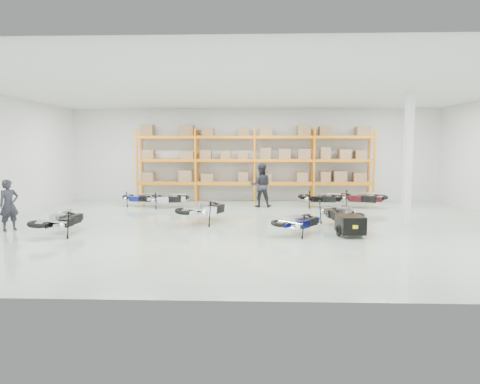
{
  "coord_description": "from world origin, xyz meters",
  "views": [
    {
      "loc": [
        0.02,
        -14.18,
        2.69
      ],
      "look_at": [
        -0.49,
        0.54,
        1.1
      ],
      "focal_mm": 32.0,
      "sensor_mm": 36.0,
      "label": 1
    }
  ],
  "objects_px": {
    "moto_black_far_left": "(60,216)",
    "moto_touring_right": "(340,209)",
    "moto_back_c": "(321,195)",
    "moto_back_a": "(140,195)",
    "moto_back_d": "(361,195)",
    "person_back": "(261,185)",
    "moto_silver_left": "(205,205)",
    "moto_back_b": "(167,196)",
    "trailer": "(350,224)",
    "moto_blue_centre": "(299,218)",
    "person_left": "(9,205)"
  },
  "relations": [
    {
      "from": "moto_touring_right",
      "to": "moto_back_c",
      "type": "relative_size",
      "value": 1.1
    },
    {
      "from": "moto_black_far_left",
      "to": "moto_back_d",
      "type": "relative_size",
      "value": 0.98
    },
    {
      "from": "moto_touring_right",
      "to": "trailer",
      "type": "bearing_deg",
      "value": -94.78
    },
    {
      "from": "moto_blue_centre",
      "to": "moto_back_d",
      "type": "distance_m",
      "value": 6.68
    },
    {
      "from": "trailer",
      "to": "moto_back_c",
      "type": "relative_size",
      "value": 0.86
    },
    {
      "from": "moto_black_far_left",
      "to": "moto_back_a",
      "type": "relative_size",
      "value": 1.15
    },
    {
      "from": "moto_black_far_left",
      "to": "moto_touring_right",
      "type": "relative_size",
      "value": 0.97
    },
    {
      "from": "moto_touring_right",
      "to": "person_left",
      "type": "xyz_separation_m",
      "value": [
        -10.67,
        -1.03,
        0.23
      ]
    },
    {
      "from": "moto_back_d",
      "to": "moto_back_b",
      "type": "bearing_deg",
      "value": 114.23
    },
    {
      "from": "moto_touring_right",
      "to": "moto_back_b",
      "type": "height_order",
      "value": "moto_touring_right"
    },
    {
      "from": "moto_touring_right",
      "to": "trailer",
      "type": "relative_size",
      "value": 1.27
    },
    {
      "from": "moto_back_c",
      "to": "moto_back_a",
      "type": "bearing_deg",
      "value": 98.37
    },
    {
      "from": "moto_back_b",
      "to": "moto_back_c",
      "type": "bearing_deg",
      "value": -98.14
    },
    {
      "from": "moto_back_d",
      "to": "person_back",
      "type": "xyz_separation_m",
      "value": [
        -4.37,
        0.15,
        0.38
      ]
    },
    {
      "from": "moto_touring_right",
      "to": "person_left",
      "type": "bearing_deg",
      "value": -179.25
    },
    {
      "from": "moto_black_far_left",
      "to": "moto_touring_right",
      "type": "xyz_separation_m",
      "value": [
        8.73,
        1.67,
        0.02
      ]
    },
    {
      "from": "moto_touring_right",
      "to": "person_back",
      "type": "distance_m",
      "value": 5.26
    },
    {
      "from": "moto_silver_left",
      "to": "moto_back_b",
      "type": "xyz_separation_m",
      "value": [
        -2.09,
        3.67,
        -0.11
      ]
    },
    {
      "from": "moto_silver_left",
      "to": "moto_back_b",
      "type": "bearing_deg",
      "value": -34.06
    },
    {
      "from": "moto_touring_right",
      "to": "moto_back_a",
      "type": "height_order",
      "value": "moto_touring_right"
    },
    {
      "from": "moto_back_c",
      "to": "moto_back_b",
      "type": "bearing_deg",
      "value": 101.79
    },
    {
      "from": "moto_back_b",
      "to": "person_back",
      "type": "relative_size",
      "value": 0.87
    },
    {
      "from": "moto_back_d",
      "to": "person_left",
      "type": "xyz_separation_m",
      "value": [
        -12.46,
        -5.46,
        0.24
      ]
    },
    {
      "from": "moto_silver_left",
      "to": "moto_back_c",
      "type": "relative_size",
      "value": 1.16
    },
    {
      "from": "moto_touring_right",
      "to": "moto_back_b",
      "type": "xyz_separation_m",
      "value": [
        -6.68,
        4.18,
        -0.08
      ]
    },
    {
      "from": "moto_back_b",
      "to": "moto_back_d",
      "type": "xyz_separation_m",
      "value": [
        8.47,
        0.25,
        0.07
      ]
    },
    {
      "from": "moto_blue_centre",
      "to": "moto_silver_left",
      "type": "distance_m",
      "value": 3.62
    },
    {
      "from": "moto_black_far_left",
      "to": "moto_back_c",
      "type": "distance_m",
      "value": 10.74
    },
    {
      "from": "moto_blue_centre",
      "to": "person_back",
      "type": "height_order",
      "value": "person_back"
    },
    {
      "from": "moto_blue_centre",
      "to": "moto_back_d",
      "type": "xyz_separation_m",
      "value": [
        3.3,
        5.81,
        0.07
      ]
    },
    {
      "from": "moto_black_far_left",
      "to": "moto_back_a",
      "type": "distance_m",
      "value": 6.3
    },
    {
      "from": "moto_blue_centre",
      "to": "moto_back_d",
      "type": "relative_size",
      "value": 0.88
    },
    {
      "from": "trailer",
      "to": "moto_back_b",
      "type": "relative_size",
      "value": 0.9
    },
    {
      "from": "moto_back_b",
      "to": "moto_black_far_left",
      "type": "bearing_deg",
      "value": 149.69
    },
    {
      "from": "moto_black_far_left",
      "to": "moto_back_b",
      "type": "height_order",
      "value": "moto_black_far_left"
    },
    {
      "from": "moto_blue_centre",
      "to": "moto_back_a",
      "type": "relative_size",
      "value": 1.03
    },
    {
      "from": "trailer",
      "to": "moto_back_a",
      "type": "xyz_separation_m",
      "value": [
        -7.97,
        6.19,
        0.13
      ]
    },
    {
      "from": "moto_back_c",
      "to": "moto_back_d",
      "type": "height_order",
      "value": "moto_back_d"
    },
    {
      "from": "trailer",
      "to": "moto_back_d",
      "type": "xyz_separation_m",
      "value": [
        1.79,
        6.03,
        0.21
      ]
    },
    {
      "from": "moto_back_b",
      "to": "person_back",
      "type": "bearing_deg",
      "value": -95.51
    },
    {
      "from": "moto_silver_left",
      "to": "moto_touring_right",
      "type": "xyz_separation_m",
      "value": [
        4.59,
        -0.51,
        -0.03
      ]
    },
    {
      "from": "trailer",
      "to": "moto_back_b",
      "type": "height_order",
      "value": "moto_back_b"
    },
    {
      "from": "moto_touring_right",
      "to": "moto_back_b",
      "type": "distance_m",
      "value": 7.88
    },
    {
      "from": "moto_back_b",
      "to": "moto_back_d",
      "type": "distance_m",
      "value": 8.48
    },
    {
      "from": "moto_back_d",
      "to": "person_back",
      "type": "distance_m",
      "value": 4.39
    },
    {
      "from": "moto_black_far_left",
      "to": "moto_back_b",
      "type": "xyz_separation_m",
      "value": [
        2.04,
        5.84,
        -0.06
      ]
    },
    {
      "from": "moto_black_far_left",
      "to": "trailer",
      "type": "bearing_deg",
      "value": -175.27
    },
    {
      "from": "moto_back_a",
      "to": "moto_back_b",
      "type": "height_order",
      "value": "moto_back_b"
    },
    {
      "from": "moto_silver_left",
      "to": "moto_back_c",
      "type": "bearing_deg",
      "value": -113.02
    },
    {
      "from": "moto_back_a",
      "to": "moto_blue_centre",
      "type": "bearing_deg",
      "value": -125.02
    }
  ]
}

